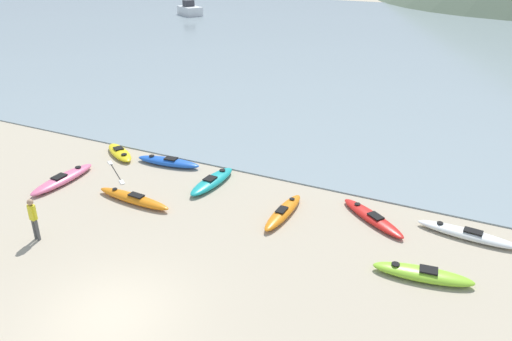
{
  "coord_description": "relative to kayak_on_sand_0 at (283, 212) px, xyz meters",
  "views": [
    {
      "loc": [
        8.6,
        -8.09,
        9.66
      ],
      "look_at": [
        -0.12,
        9.61,
        0.5
      ],
      "focal_mm": 35.0,
      "sensor_mm": 36.0,
      "label": 1
    }
  ],
  "objects": [
    {
      "name": "kayak_on_sand_6",
      "position": [
        6.49,
        1.46,
        -0.01
      ],
      "size": [
        3.53,
        0.96,
        0.36
      ],
      "color": "white",
      "rests_on": "ground_plane"
    },
    {
      "name": "person_near_foreground",
      "position": [
        -7.16,
        -5.36,
        0.75
      ],
      "size": [
        0.32,
        0.22,
        1.6
      ],
      "color": "#4C4C4C",
      "rests_on": "ground_plane"
    },
    {
      "name": "kayak_on_sand_8",
      "position": [
        -5.86,
        -1.67,
        0.01
      ],
      "size": [
        3.61,
        0.81,
        0.4
      ],
      "color": "orange",
      "rests_on": "ground_plane"
    },
    {
      "name": "kayak_on_sand_4",
      "position": [
        5.47,
        -1.67,
        0.01
      ],
      "size": [
        3.14,
        1.15,
        0.4
      ],
      "color": "#8CCC2D",
      "rests_on": "ground_plane"
    },
    {
      "name": "kayak_on_sand_5",
      "position": [
        3.17,
        1.14,
        -0.03
      ],
      "size": [
        3.07,
        2.47,
        0.32
      ],
      "color": "red",
      "rests_on": "ground_plane"
    },
    {
      "name": "kayak_on_sand_3",
      "position": [
        -9.57,
        1.88,
        -0.01
      ],
      "size": [
        2.62,
        2.03,
        0.36
      ],
      "color": "yellow",
      "rests_on": "ground_plane"
    },
    {
      "name": "loose_paddle",
      "position": [
        -8.43,
        0.24,
        -0.15
      ],
      "size": [
        2.34,
        1.81,
        0.03
      ],
      "color": "black",
      "rests_on": "ground_plane"
    },
    {
      "name": "ground_plane",
      "position": [
        -2.18,
        -7.32,
        -0.17
      ],
      "size": [
        400.0,
        400.0,
        0.0
      ],
      "primitive_type": "plane",
      "color": "tan"
    },
    {
      "name": "kayak_on_sand_2",
      "position": [
        -3.81,
        1.08,
        0.01
      ],
      "size": [
        0.91,
        3.08,
        0.4
      ],
      "color": "teal",
      "rests_on": "ground_plane"
    },
    {
      "name": "bay_water",
      "position": [
        -2.18,
        37.82,
        -0.14
      ],
      "size": [
        160.0,
        70.0,
        0.06
      ],
      "primitive_type": "cube",
      "color": "gray",
      "rests_on": "ground_plane"
    },
    {
      "name": "kayak_on_sand_7",
      "position": [
        -6.74,
        1.98,
        0.01
      ],
      "size": [
        3.24,
        1.06,
        0.39
      ],
      "color": "blue",
      "rests_on": "ground_plane"
    },
    {
      "name": "moored_boat_0",
      "position": [
        -33.71,
        45.26,
        0.58
      ],
      "size": [
        4.31,
        3.78,
        1.97
      ],
      "color": "white",
      "rests_on": "bay_water"
    },
    {
      "name": "kayak_on_sand_0",
      "position": [
        0.0,
        0.0,
        0.0
      ],
      "size": [
        0.63,
        3.08,
        0.37
      ],
      "color": "orange",
      "rests_on": "ground_plane"
    },
    {
      "name": "kayak_on_sand_1",
      "position": [
        -9.79,
        -1.6,
        0.01
      ],
      "size": [
        0.77,
        3.47,
        0.39
      ],
      "color": "#E5668C",
      "rests_on": "ground_plane"
    }
  ]
}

